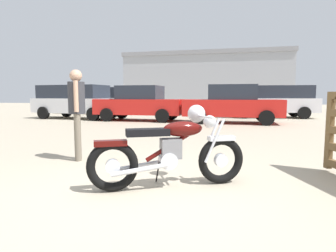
{
  "coord_description": "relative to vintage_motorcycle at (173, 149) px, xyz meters",
  "views": [
    {
      "loc": [
        0.81,
        -3.28,
        1.18
      ],
      "look_at": [
        -0.19,
        1.56,
        0.67
      ],
      "focal_mm": 30.62,
      "sensor_mm": 36.0,
      "label": 1
    }
  ],
  "objects": [
    {
      "name": "red_hatchback_near",
      "position": [
        3.14,
        12.99,
        0.45
      ],
      "size": [
        4.79,
        2.18,
        1.74
      ],
      "rotation": [
        0.0,
        0.0,
        3.2
      ],
      "color": "black",
      "rests_on": "ground_plane"
    },
    {
      "name": "blue_hatchback_right",
      "position": [
        -3.42,
        9.67,
        0.34
      ],
      "size": [
        4.29,
        2.1,
        1.67
      ],
      "rotation": [
        0.0,
        0.0,
        3.09
      ],
      "color": "black",
      "rests_on": "ground_plane"
    },
    {
      "name": "vintage_motorcycle",
      "position": [
        0.0,
        0.0,
        0.0
      ],
      "size": [
        1.93,
        1.09,
        1.07
      ],
      "rotation": [
        0.0,
        0.0,
        0.44
      ],
      "color": "black",
      "rests_on": "ground_plane"
    },
    {
      "name": "silver_sedan_mid",
      "position": [
        0.91,
        9.27,
        0.34
      ],
      "size": [
        4.23,
        1.99,
        1.67
      ],
      "rotation": [
        0.0,
        0.0,
        3.12
      ],
      "color": "black",
      "rests_on": "ground_plane"
    },
    {
      "name": "dark_sedan_left",
      "position": [
        -7.89,
        14.3,
        0.45
      ],
      "size": [
        4.91,
        2.49,
        1.74
      ],
      "rotation": [
        0.0,
        0.0,
        2.99
      ],
      "color": "black",
      "rests_on": "ground_plane"
    },
    {
      "name": "white_estate_far",
      "position": [
        -7.06,
        10.17,
        0.45
      ],
      "size": [
        4.91,
        2.48,
        1.74
      ],
      "rotation": [
        0.0,
        0.0,
        -0.15
      ],
      "color": "black",
      "rests_on": "ground_plane"
    },
    {
      "name": "ground_plane",
      "position": [
        -0.13,
        -0.33,
        -0.49
      ],
      "size": [
        80.0,
        80.0,
        0.0
      ],
      "primitive_type": "plane",
      "color": "tan"
    },
    {
      "name": "bystander",
      "position": [
        -2.01,
        1.19,
        0.53
      ],
      "size": [
        0.3,
        0.42,
        1.66
      ],
      "rotation": [
        0.0,
        0.0,
        0.47
      ],
      "color": "#706656",
      "rests_on": "ground_plane"
    },
    {
      "name": "industrial_building",
      "position": [
        -1.99,
        36.84,
        2.87
      ],
      "size": [
        21.3,
        11.69,
        6.71
      ],
      "rotation": [
        0.0,
        0.0,
        -0.03
      ],
      "color": "#9EA0A8",
      "rests_on": "ground_plane"
    }
  ]
}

